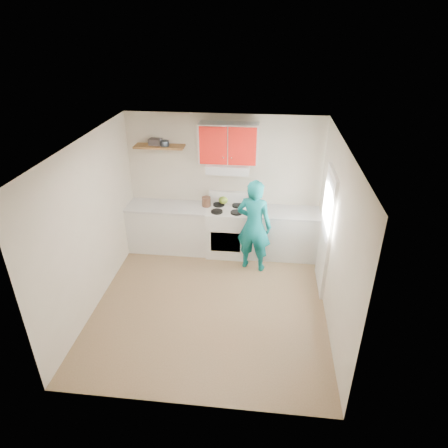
# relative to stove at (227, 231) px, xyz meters

# --- Properties ---
(floor) EXTENTS (3.80, 3.80, 0.00)m
(floor) POSITION_rel_stove_xyz_m (-0.10, -1.57, -0.46)
(floor) COLOR brown
(floor) RESTS_ON ground
(ceiling) EXTENTS (3.60, 3.80, 0.04)m
(ceiling) POSITION_rel_stove_xyz_m (-0.10, -1.57, 2.14)
(ceiling) COLOR white
(ceiling) RESTS_ON floor
(back_wall) EXTENTS (3.60, 0.04, 2.60)m
(back_wall) POSITION_rel_stove_xyz_m (-0.10, 0.32, 0.84)
(back_wall) COLOR beige
(back_wall) RESTS_ON floor
(front_wall) EXTENTS (3.60, 0.04, 2.60)m
(front_wall) POSITION_rel_stove_xyz_m (-0.10, -3.47, 0.84)
(front_wall) COLOR beige
(front_wall) RESTS_ON floor
(left_wall) EXTENTS (0.04, 3.80, 2.60)m
(left_wall) POSITION_rel_stove_xyz_m (-1.90, -1.57, 0.84)
(left_wall) COLOR beige
(left_wall) RESTS_ON floor
(right_wall) EXTENTS (0.04, 3.80, 2.60)m
(right_wall) POSITION_rel_stove_xyz_m (1.70, -1.57, 0.84)
(right_wall) COLOR beige
(right_wall) RESTS_ON floor
(door) EXTENTS (0.05, 0.85, 2.05)m
(door) POSITION_rel_stove_xyz_m (1.68, -0.88, 0.56)
(door) COLOR white
(door) RESTS_ON floor
(door_glass) EXTENTS (0.01, 0.55, 0.95)m
(door_glass) POSITION_rel_stove_xyz_m (1.65, -0.88, 0.99)
(door_glass) COLOR white
(door_glass) RESTS_ON door
(counter_left) EXTENTS (1.52, 0.60, 0.90)m
(counter_left) POSITION_rel_stove_xyz_m (-1.14, 0.02, -0.01)
(counter_left) COLOR silver
(counter_left) RESTS_ON floor
(counter_right) EXTENTS (1.32, 0.60, 0.90)m
(counter_right) POSITION_rel_stove_xyz_m (1.04, 0.02, -0.01)
(counter_right) COLOR silver
(counter_right) RESTS_ON floor
(stove) EXTENTS (0.76, 0.65, 0.92)m
(stove) POSITION_rel_stove_xyz_m (0.00, 0.00, 0.00)
(stove) COLOR white
(stove) RESTS_ON floor
(range_hood) EXTENTS (0.76, 0.44, 0.15)m
(range_hood) POSITION_rel_stove_xyz_m (0.00, 0.10, 1.24)
(range_hood) COLOR silver
(range_hood) RESTS_ON back_wall
(upper_cabinets) EXTENTS (1.02, 0.33, 0.70)m
(upper_cabinets) POSITION_rel_stove_xyz_m (0.00, 0.16, 1.66)
(upper_cabinets) COLOR red
(upper_cabinets) RESTS_ON back_wall
(shelf) EXTENTS (0.90, 0.30, 0.04)m
(shelf) POSITION_rel_stove_xyz_m (-1.25, 0.18, 1.56)
(shelf) COLOR brown
(shelf) RESTS_ON back_wall
(books) EXTENTS (0.23, 0.18, 0.11)m
(books) POSITION_rel_stove_xyz_m (-1.32, 0.19, 1.63)
(books) COLOR #3F3839
(books) RESTS_ON shelf
(tin) EXTENTS (0.20, 0.20, 0.09)m
(tin) POSITION_rel_stove_xyz_m (-1.14, 0.15, 1.62)
(tin) COLOR #333D4C
(tin) RESTS_ON shelf
(kettle) EXTENTS (0.21, 0.21, 0.15)m
(kettle) POSITION_rel_stove_xyz_m (-0.10, 0.23, 0.54)
(kettle) COLOR olive
(kettle) RESTS_ON stove
(crock) EXTENTS (0.19, 0.19, 0.20)m
(crock) POSITION_rel_stove_xyz_m (-0.41, 0.09, 0.54)
(crock) COLOR #4E3122
(crock) RESTS_ON counter_left
(cutting_board) EXTENTS (0.33, 0.28, 0.02)m
(cutting_board) POSITION_rel_stove_xyz_m (0.71, -0.08, 0.45)
(cutting_board) COLOR olive
(cutting_board) RESTS_ON counter_right
(silicone_mat) EXTENTS (0.29, 0.24, 0.01)m
(silicone_mat) POSITION_rel_stove_xyz_m (1.37, 0.08, 0.44)
(silicone_mat) COLOR red
(silicone_mat) RESTS_ON counter_right
(person) EXTENTS (0.71, 0.56, 1.71)m
(person) POSITION_rel_stove_xyz_m (0.51, -0.48, 0.39)
(person) COLOR #0C6E73
(person) RESTS_ON floor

